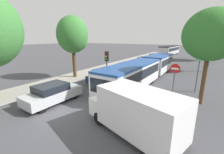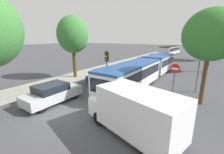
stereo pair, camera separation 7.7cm
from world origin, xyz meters
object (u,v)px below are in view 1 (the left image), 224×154
Objects in this scene: queued_car_navy at (105,75)px; queued_car_red at (155,57)px; tree_right_far at (206,37)px; queued_car_silver at (53,93)px; queued_car_green at (126,67)px; no_entry_sign at (174,77)px; tree_left_mid at (73,36)px; white_van at (136,111)px; city_bus_rear at (170,50)px; articulated_bus at (145,68)px; tree_right_mid at (210,37)px; direction_sign_post at (199,63)px; tree_right_near at (211,35)px; traffic_light at (107,61)px; queued_car_white at (144,61)px.

queued_car_red is at bearing 1.91° from queued_car_navy.
queued_car_red is 11.01m from tree_right_far.
queued_car_green is (-0.03, 11.73, -0.04)m from queued_car_silver.
tree_left_mid is (-11.04, 0.79, 2.96)m from no_entry_sign.
city_bus_rear is at bearing -63.80° from white_van.
tree_right_far is (4.85, 20.98, 3.38)m from articulated_bus.
tree_left_mid is at bearing -94.09° from no_entry_sign.
tree_right_mid is at bearing -35.48° from queued_car_navy.
queued_car_green is 8.03m from tree_left_mid.
no_entry_sign is at bearing -164.42° from city_bus_rear.
white_van is (6.54, -24.46, 0.50)m from queued_car_red.
tree_right_far is at bearing -17.39° from queued_car_navy.
direction_sign_post reaches higher than queued_car_navy.
queued_car_red is at bearing -159.36° from no_entry_sign.
direction_sign_post is 22.27m from tree_right_far.
direction_sign_post is at bearing 77.54° from articulated_bus.
queued_car_silver is 11.48m from tree_right_near.
tree_right_near reaches higher than traffic_light.
traffic_light is at bearing -168.08° from queued_car_green.
white_van is 5.41m from no_entry_sign.
queued_car_silver is 18.30m from queued_car_white.
queued_car_navy is at bearing -177.61° from queued_car_white.
articulated_bus is at bearing -137.99° from no_entry_sign.
traffic_light is at bearing -91.20° from no_entry_sign.
tree_right_near is (9.07, -18.67, 4.06)m from queued_car_red.
queued_car_silver is 1.17× the size of direction_sign_post.
tree_right_near is at bearing -89.61° from tree_right_mid.
queued_car_red is 21.15m from tree_right_near.
no_entry_sign reaches higher than queued_car_silver.
tree_left_mid is at bearing 178.54° from tree_right_near.
direction_sign_post is at bearing 9.97° from tree_left_mid.
queued_car_silver is 0.60× the size of tree_left_mid.
articulated_bus is at bearing -157.05° from queued_car_white.
articulated_bus is 2.46× the size of tree_right_near.
traffic_light is (-2.37, -4.03, 1.13)m from articulated_bus.
tree_left_mid is (-3.85, -31.54, 3.41)m from city_bus_rear.
direction_sign_post is at bearing -150.55° from queued_car_red.
articulated_bus is 3.81× the size of queued_car_silver.
tree_right_mid is (9.05, 18.16, 3.98)m from queued_car_silver.
articulated_bus is 4.00× the size of queued_car_green.
tree_right_far is (-0.76, 24.67, -0.05)m from tree_right_near.
white_van is 8.65m from direction_sign_post.
tree_right_near reaches higher than queued_car_navy.
queued_car_red is at bearing -166.35° from articulated_bus.
queued_car_navy is at bearing -176.76° from city_bus_rear.
queued_car_navy is at bearing 26.56° from direction_sign_post.
queued_car_red is 20.47m from no_entry_sign.
city_bus_rear is 2.91× the size of queued_car_green.
tree_right_mid is at bearing -24.95° from queued_car_silver.
traffic_light is 0.51× the size of tree_right_mid.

